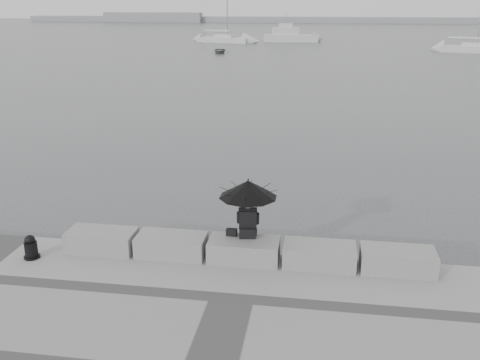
% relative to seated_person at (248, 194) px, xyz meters
% --- Properties ---
extents(ground, '(360.00, 360.00, 0.00)m').
position_rel_seated_person_xyz_m(ground, '(-0.06, 0.22, -2.03)').
color(ground, '#434548').
rests_on(ground, ground).
extents(stone_block_far_left, '(1.60, 0.80, 0.50)m').
position_rel_seated_person_xyz_m(stone_block_far_left, '(-3.46, -0.23, -1.28)').
color(stone_block_far_left, slate).
rests_on(stone_block_far_left, promenade).
extents(stone_block_left, '(1.60, 0.80, 0.50)m').
position_rel_seated_person_xyz_m(stone_block_left, '(-1.76, -0.23, -1.28)').
color(stone_block_left, slate).
rests_on(stone_block_left, promenade).
extents(stone_block_centre, '(1.60, 0.80, 0.50)m').
position_rel_seated_person_xyz_m(stone_block_centre, '(-0.06, -0.23, -1.28)').
color(stone_block_centre, slate).
rests_on(stone_block_centre, promenade).
extents(stone_block_right, '(1.60, 0.80, 0.50)m').
position_rel_seated_person_xyz_m(stone_block_right, '(1.64, -0.23, -1.28)').
color(stone_block_right, slate).
rests_on(stone_block_right, promenade).
extents(stone_block_far_right, '(1.60, 0.80, 0.50)m').
position_rel_seated_person_xyz_m(stone_block_far_right, '(3.34, -0.23, -1.28)').
color(stone_block_far_right, slate).
rests_on(stone_block_far_right, promenade).
extents(seated_person, '(1.32, 1.32, 1.39)m').
position_rel_seated_person_xyz_m(seated_person, '(0.00, 0.00, 0.00)').
color(seated_person, black).
rests_on(seated_person, stone_block_centre).
extents(bag, '(0.25, 0.14, 0.16)m').
position_rel_seated_person_xyz_m(bag, '(-0.38, -0.01, -0.95)').
color(bag, black).
rests_on(bag, stone_block_centre).
extents(mooring_bollard, '(0.36, 0.36, 0.58)m').
position_rel_seated_person_xyz_m(mooring_bollard, '(-4.91, -0.86, -1.29)').
color(mooring_bollard, black).
rests_on(mooring_bollard, promenade).
extents(distant_landmass, '(180.00, 8.00, 2.80)m').
position_rel_seated_person_xyz_m(distant_landmass, '(-8.20, 154.73, -1.13)').
color(distant_landmass, gray).
rests_on(distant_landmass, ground).
extents(sailboat_left, '(8.68, 4.64, 12.90)m').
position_rel_seated_person_xyz_m(sailboat_left, '(-13.72, 73.00, -1.51)').
color(sailboat_left, silver).
rests_on(sailboat_left, ground).
extents(sailboat_right, '(7.69, 4.13, 12.90)m').
position_rel_seated_person_xyz_m(sailboat_right, '(19.91, 60.90, -1.50)').
color(sailboat_right, silver).
rests_on(sailboat_right, ground).
extents(motor_cruiser, '(8.60, 3.25, 4.50)m').
position_rel_seated_person_xyz_m(motor_cruiser, '(-3.57, 75.89, -1.14)').
color(motor_cruiser, silver).
rests_on(motor_cruiser, ground).
extents(dinghy, '(3.45, 1.96, 0.55)m').
position_rel_seated_person_xyz_m(dinghy, '(-11.16, 55.53, -1.76)').
color(dinghy, slate).
rests_on(dinghy, ground).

